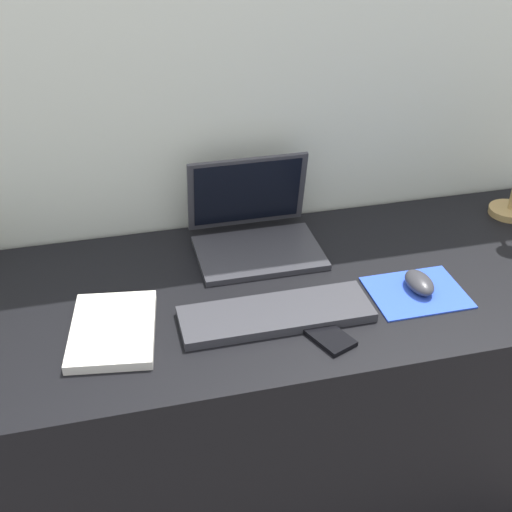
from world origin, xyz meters
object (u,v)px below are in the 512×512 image
at_px(laptop, 254,225).
at_px(cell_phone, 325,334).
at_px(notebook_pad, 113,330).
at_px(keyboard, 276,314).
at_px(mouse, 419,283).

relative_size(laptop, cell_phone, 2.34).
relative_size(cell_phone, notebook_pad, 0.53).
relative_size(keyboard, cell_phone, 3.20).
bearing_deg(notebook_pad, laptop, 45.66).
xyz_separation_m(cell_phone, notebook_pad, (-0.42, 0.11, 0.01)).
bearing_deg(notebook_pad, cell_phone, -6.32).
distance_m(keyboard, notebook_pad, 0.34).
bearing_deg(laptop, notebook_pad, -142.74).
bearing_deg(mouse, notebook_pad, 179.39).
relative_size(laptop, keyboard, 0.73).
distance_m(laptop, notebook_pad, 0.46).
height_order(keyboard, notebook_pad, same).
relative_size(mouse, notebook_pad, 0.40).
height_order(laptop, mouse, laptop).
bearing_deg(cell_phone, notebook_pad, 142.64).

